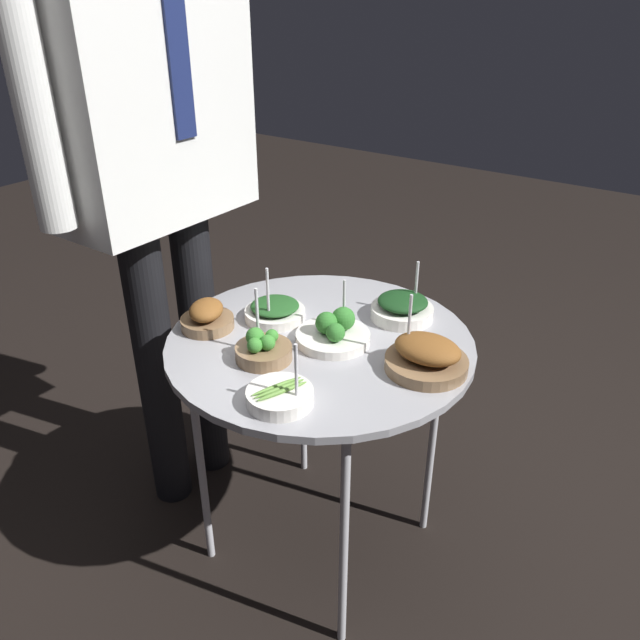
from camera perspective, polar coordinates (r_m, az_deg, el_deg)
name	(u,v)px	position (r m, az deg, el deg)	size (l,w,h in m)	color
ground_plane	(320,540)	(1.87, 0.00, -19.44)	(8.00, 8.00, 0.00)	black
serving_cart	(320,354)	(1.47, 0.00, -3.14)	(0.72, 0.72, 0.66)	#939399
bowl_broccoli_far_rim	(334,332)	(1.43, 1.30, -1.09)	(0.17, 0.17, 0.14)	silver
bowl_roast_mid_left	(207,317)	(1.51, -10.30, 0.28)	(0.13, 0.13, 0.07)	brown
bowl_spinach_front_center	(275,311)	(1.53, -4.15, 0.84)	(0.15, 0.15, 0.15)	silver
bowl_broccoli_back_right	(263,349)	(1.37, -5.25, -2.65)	(0.13, 0.13, 0.16)	brown
bowl_roast_back_left	(427,356)	(1.34, 9.73, -3.30)	(0.18, 0.18, 0.16)	brown
bowl_spinach_front_left	(402,308)	(1.54, 7.54, 1.09)	(0.15, 0.15, 0.14)	silver
bowl_asparagus_near_rim	(280,396)	(1.23, -3.67, -6.95)	(0.13, 0.13, 0.14)	silver
waiter_figure	(149,117)	(1.60, -15.38, 17.50)	(0.65, 0.24, 1.75)	black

